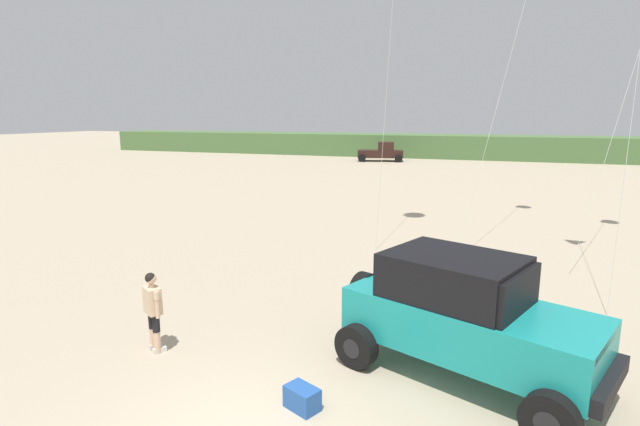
# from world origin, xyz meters

# --- Properties ---
(dune_ridge) EXTENTS (90.00, 6.36, 2.49)m
(dune_ridge) POSITION_xyz_m (0.03, 51.88, 1.25)
(dune_ridge) COLOR #4C703D
(dune_ridge) RESTS_ON ground_plane
(jeep) EXTENTS (5.00, 3.80, 2.26)m
(jeep) POSITION_xyz_m (2.99, 2.97, 1.20)
(jeep) COLOR teal
(jeep) RESTS_ON ground_plane
(person_watching) EXTENTS (0.55, 0.45, 1.67)m
(person_watching) POSITION_xyz_m (-2.98, 1.88, 0.94)
(person_watching) COLOR #DBB28E
(person_watching) RESTS_ON ground_plane
(cooler_box) EXTENTS (0.66, 0.56, 0.38)m
(cooler_box) POSITION_xyz_m (0.59, 1.00, 0.19)
(cooler_box) COLOR #23519E
(cooler_box) RESTS_ON ground_plane
(distant_pickup) EXTENTS (4.90, 3.24, 1.98)m
(distant_pickup) POSITION_xyz_m (-7.89, 44.52, 0.94)
(distant_pickup) COLOR black
(distant_pickup) RESTS_ON ground_plane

